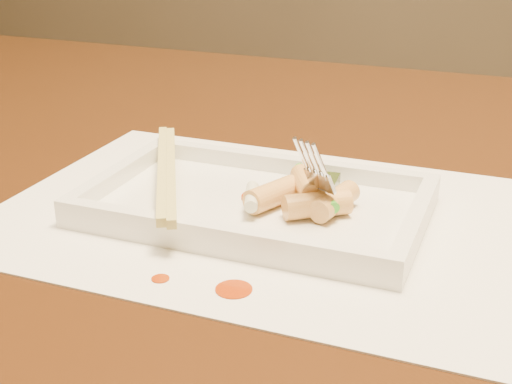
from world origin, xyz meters
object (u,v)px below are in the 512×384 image
(table, at_px, (219,254))
(fork, at_px, (354,116))
(plate_base, at_px, (256,208))
(chopstick_a, at_px, (162,169))
(placemat, at_px, (256,214))

(table, relative_size, fork, 10.00)
(table, relative_size, plate_base, 5.38)
(plate_base, distance_m, chopstick_a, 0.08)
(chopstick_a, height_order, fork, fork)
(table, height_order, plate_base, plate_base)
(chopstick_a, bearing_deg, plate_base, 0.00)
(plate_base, relative_size, chopstick_a, 1.26)
(table, relative_size, chopstick_a, 6.77)
(chopstick_a, bearing_deg, placemat, 0.00)
(table, bearing_deg, fork, -29.56)
(placemat, bearing_deg, fork, 14.42)
(chopstick_a, bearing_deg, table, 89.09)
(table, distance_m, plate_base, 0.17)
(table, xyz_separation_m, plate_base, (0.08, -0.10, 0.11))
(table, relative_size, placemat, 3.50)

